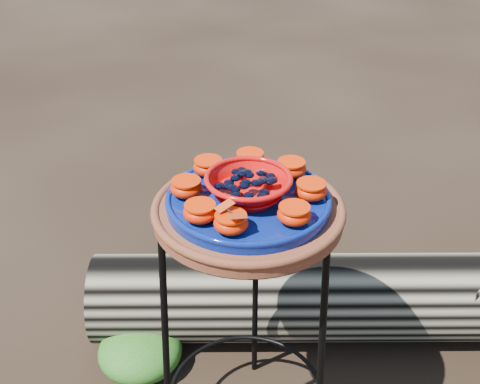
# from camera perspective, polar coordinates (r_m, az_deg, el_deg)

# --- Properties ---
(plant_stand) EXTENTS (0.44, 0.44, 0.70)m
(plant_stand) POSITION_cam_1_polar(r_m,az_deg,el_deg) (1.52, 0.68, -13.56)
(plant_stand) COLOR black
(plant_stand) RESTS_ON ground
(terracotta_saucer) EXTENTS (0.41, 0.41, 0.03)m
(terracotta_saucer) POSITION_cam_1_polar(r_m,az_deg,el_deg) (1.29, 0.78, -1.95)
(terracotta_saucer) COLOR #4A2013
(terracotta_saucer) RESTS_ON plant_stand
(cobalt_plate) EXTENTS (0.35, 0.35, 0.02)m
(cobalt_plate) POSITION_cam_1_polar(r_m,az_deg,el_deg) (1.28, 0.79, -0.90)
(cobalt_plate) COLOR #010A52
(cobalt_plate) RESTS_ON terracotta_saucer
(red_bowl) EXTENTS (0.17, 0.17, 0.05)m
(red_bowl) POSITION_cam_1_polar(r_m,az_deg,el_deg) (1.26, 0.80, 0.48)
(red_bowl) COLOR #C00B09
(red_bowl) RESTS_ON cobalt_plate
(glass_gems) EXTENTS (0.14, 0.14, 0.02)m
(glass_gems) POSITION_cam_1_polar(r_m,az_deg,el_deg) (1.24, 0.81, 1.91)
(glass_gems) COLOR black
(glass_gems) RESTS_ON red_bowl
(orange_half_0) EXTENTS (0.07, 0.07, 0.04)m
(orange_half_0) POSITION_cam_1_polar(r_m,az_deg,el_deg) (1.15, -0.87, -2.96)
(orange_half_0) COLOR #CF0900
(orange_half_0) RESTS_ON cobalt_plate
(orange_half_1) EXTENTS (0.07, 0.07, 0.04)m
(orange_half_1) POSITION_cam_1_polar(r_m,az_deg,el_deg) (1.18, 5.15, -2.14)
(orange_half_1) COLOR #CF0900
(orange_half_1) RESTS_ON cobalt_plate
(orange_half_2) EXTENTS (0.07, 0.07, 0.04)m
(orange_half_2) POSITION_cam_1_polar(r_m,az_deg,el_deg) (1.26, 6.74, 0.14)
(orange_half_2) COLOR #CF0900
(orange_half_2) RESTS_ON cobalt_plate
(orange_half_3) EXTENTS (0.07, 0.07, 0.04)m
(orange_half_3) POSITION_cam_1_polar(r_m,az_deg,el_deg) (1.34, 4.87, 2.22)
(orange_half_3) COLOR #CF0900
(orange_half_3) RESTS_ON cobalt_plate
(orange_half_4) EXTENTS (0.07, 0.07, 0.04)m
(orange_half_4) POSITION_cam_1_polar(r_m,az_deg,el_deg) (1.37, 0.96, 3.08)
(orange_half_4) COLOR #CF0900
(orange_half_4) RESTS_ON cobalt_plate
(orange_half_5) EXTENTS (0.07, 0.07, 0.04)m
(orange_half_5) POSITION_cam_1_polar(r_m,az_deg,el_deg) (1.35, -3.03, 2.38)
(orange_half_5) COLOR #CF0900
(orange_half_5) RESTS_ON cobalt_plate
(orange_half_6) EXTENTS (0.07, 0.07, 0.04)m
(orange_half_6) POSITION_cam_1_polar(r_m,az_deg,el_deg) (1.27, -5.11, 0.39)
(orange_half_6) COLOR #CF0900
(orange_half_6) RESTS_ON cobalt_plate
(orange_half_7) EXTENTS (0.07, 0.07, 0.04)m
(orange_half_7) POSITION_cam_1_polar(r_m,az_deg,el_deg) (1.19, -3.80, -1.94)
(orange_half_7) COLOR #CF0900
(orange_half_7) RESTS_ON cobalt_plate
(butterfly) EXTENTS (0.09, 0.09, 0.01)m
(butterfly) POSITION_cam_1_polar(r_m,az_deg,el_deg) (1.14, -0.88, -1.90)
(butterfly) COLOR #BD360F
(butterfly) RESTS_ON orange_half_0
(driftwood_log) EXTENTS (1.53, 0.58, 0.28)m
(driftwood_log) POSITION_cam_1_polar(r_m,az_deg,el_deg) (1.97, 8.46, -9.84)
(driftwood_log) COLOR black
(driftwood_log) RESTS_ON ground
(foliage_left) EXTENTS (0.26, 0.26, 0.13)m
(foliage_left) POSITION_cam_1_polar(r_m,az_deg,el_deg) (1.92, -9.45, -14.51)
(foliage_left) COLOR #195A12
(foliage_left) RESTS_ON ground
(foliage_back) EXTENTS (0.33, 0.33, 0.16)m
(foliage_back) POSITION_cam_1_polar(r_m,az_deg,el_deg) (2.04, -0.64, -9.89)
(foliage_back) COLOR #195A12
(foliage_back) RESTS_ON ground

